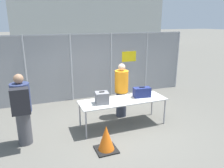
% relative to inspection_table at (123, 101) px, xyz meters
% --- Properties ---
extents(ground_plane, '(120.00, 120.00, 0.00)m').
position_rel_inspection_table_xyz_m(ground_plane, '(-0.13, -0.12, -0.71)').
color(ground_plane, '#605E56').
extents(fence_section, '(7.69, 0.07, 2.39)m').
position_rel_inspection_table_xyz_m(fence_section, '(-0.12, 2.57, 0.54)').
color(fence_section, '#9EA0A5').
rests_on(fence_section, ground_plane).
extents(inspection_table, '(2.38, 0.79, 0.76)m').
position_rel_inspection_table_xyz_m(inspection_table, '(0.00, 0.00, 0.00)').
color(inspection_table, silver).
rests_on(inspection_table, ground_plane).
extents(suitcase_grey, '(0.37, 0.34, 0.32)m').
position_rel_inspection_table_xyz_m(suitcase_grey, '(-0.61, -0.03, 0.20)').
color(suitcase_grey, slate).
rests_on(suitcase_grey, inspection_table).
extents(suitcase_navy, '(0.50, 0.28, 0.30)m').
position_rel_inspection_table_xyz_m(suitcase_navy, '(0.59, 0.04, 0.18)').
color(suitcase_navy, navy).
rests_on(suitcase_navy, inspection_table).
extents(traveler_hooded, '(0.42, 0.65, 1.70)m').
position_rel_inspection_table_xyz_m(traveler_hooded, '(-2.54, -0.08, 0.23)').
color(traveler_hooded, '#4C4C51').
rests_on(traveler_hooded, ground_plane).
extents(security_worker_near, '(0.40, 0.40, 1.63)m').
position_rel_inspection_table_xyz_m(security_worker_near, '(0.22, 0.60, 0.13)').
color(security_worker_near, '#383D4C').
rests_on(security_worker_near, ground_plane).
extents(utility_trailer, '(4.06, 2.06, 0.72)m').
position_rel_inspection_table_xyz_m(utility_trailer, '(1.37, 4.85, -0.29)').
color(utility_trailer, '#B2B2B7').
rests_on(utility_trailer, ground_plane).
extents(distant_hangar, '(17.33, 13.35, 7.10)m').
position_rel_inspection_table_xyz_m(distant_hangar, '(4.95, 25.62, 2.84)').
color(distant_hangar, '#B2B7B2').
rests_on(distant_hangar, ground_plane).
extents(traffic_cone, '(0.48, 0.48, 0.60)m').
position_rel_inspection_table_xyz_m(traffic_cone, '(-0.85, -0.99, -0.43)').
color(traffic_cone, black).
rests_on(traffic_cone, ground_plane).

